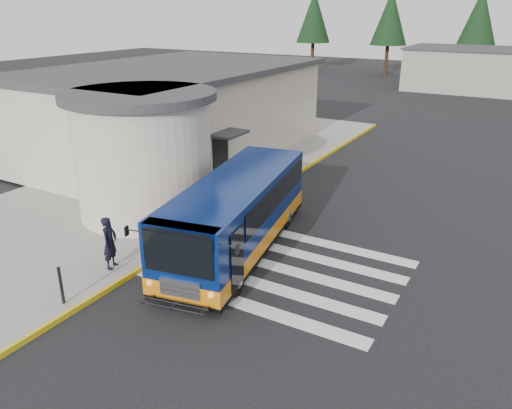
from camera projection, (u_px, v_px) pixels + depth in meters
The scene contains 9 objects.
ground at pixel (299, 260), 16.60m from camera, with size 140.00×140.00×0.00m, color black.
sidewalk at pixel (166, 181), 24.00m from camera, with size 10.00×34.00×0.15m, color gray.
curb_strip at pixel (255, 199), 21.68m from camera, with size 0.12×34.00×0.16m, color yellow.
station_building at pixel (171, 115), 26.28m from camera, with size 12.70×18.70×4.80m.
crosswalk at pixel (275, 266), 16.19m from camera, with size 8.00×5.35×0.01m.
transit_bus at pixel (237, 217), 16.90m from camera, with size 4.28×9.29×2.55m.
pedestrian_a at pixel (110, 243), 15.54m from camera, with size 0.62×0.41×1.71m, color black.
pedestrian_b at pixel (133, 201), 18.87m from camera, with size 0.84×0.66×1.74m, color black.
bollard at pixel (61, 285), 13.71m from camera, with size 0.09×0.09×1.13m, color black.
Camera 1 is at (6.16, -13.49, 7.82)m, focal length 35.00 mm.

